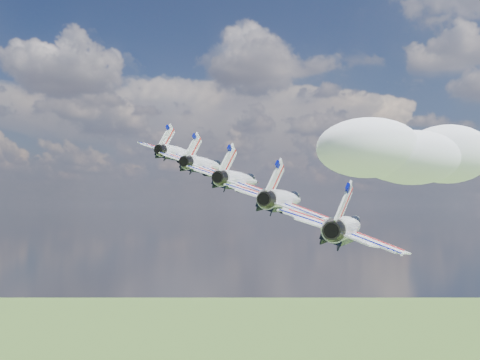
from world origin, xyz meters
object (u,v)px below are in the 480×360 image
(jet_2, at_px, (240,180))
(jet_4, at_px, (347,227))
(jet_1, at_px, (206,165))
(jet_0, at_px, (180,154))
(jet_3, at_px, (285,200))

(jet_2, relative_size, jet_4, 1.00)
(jet_1, bearing_deg, jet_4, -46.82)
(jet_0, distance_m, jet_1, 11.33)
(jet_0, height_order, jet_2, jet_0)
(jet_0, xyz_separation_m, jet_4, (27.40, -34.73, -9.76))
(jet_4, bearing_deg, jet_3, 133.18)
(jet_2, relative_size, jet_3, 1.00)
(jet_3, height_order, jet_4, jet_3)
(jet_1, xyz_separation_m, jet_4, (20.55, -26.05, -7.32))
(jet_0, bearing_deg, jet_2, -46.82)
(jet_0, bearing_deg, jet_3, -46.82)
(jet_1, bearing_deg, jet_3, -46.82)
(jet_0, height_order, jet_3, jet_0)
(jet_1, relative_size, jet_3, 1.00)
(jet_0, height_order, jet_1, jet_0)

